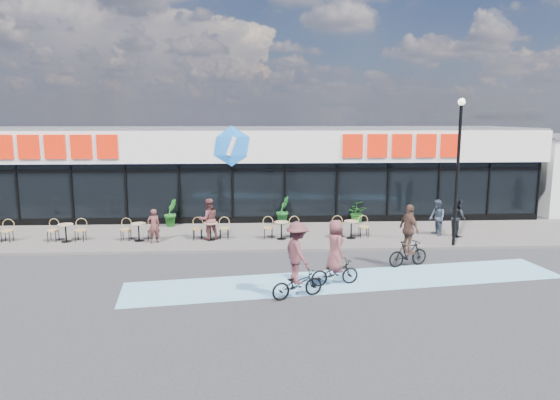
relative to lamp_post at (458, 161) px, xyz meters
name	(u,v)px	position (x,y,z in m)	size (l,w,h in m)	color
ground	(225,268)	(-8.93, -2.30, -3.47)	(120.00, 120.00, 0.00)	#28282B
sidewalk	(231,236)	(-8.93, 2.20, -3.42)	(44.00, 5.00, 0.10)	#5D5752
bike_lane	(349,280)	(-4.93, -3.80, -3.46)	(14.00, 2.20, 0.01)	#6AA5C8
building	(235,170)	(-8.93, 7.63, -1.13)	(30.60, 6.57, 4.75)	black
lamp_post	(458,161)	(0.00, 0.00, 0.00)	(0.28, 0.28, 5.74)	black
bistro_set_2	(67,230)	(-15.58, 1.46, -2.91)	(1.54, 0.62, 0.90)	tan
bistro_set_3	(139,230)	(-12.65, 1.46, -2.91)	(1.54, 0.62, 0.90)	tan
bistro_set_4	(211,229)	(-9.71, 1.46, -2.91)	(1.54, 0.62, 0.90)	tan
bistro_set_5	(281,228)	(-6.78, 1.46, -2.91)	(1.54, 0.62, 0.90)	tan
bistro_set_6	(351,227)	(-3.84, 1.46, -2.91)	(1.54, 0.62, 0.90)	tan
potted_plant_left	(170,213)	(-11.80, 4.17, -2.74)	(0.69, 0.56, 1.26)	#1B5F1B
potted_plant_mid	(283,210)	(-6.55, 4.36, -2.71)	(0.72, 0.58, 1.31)	#17531E
potted_plant_right	(356,212)	(-3.03, 4.39, -2.86)	(0.92, 0.80, 1.02)	#1B5518
patron_left	(154,226)	(-11.96, 1.01, -2.67)	(0.51, 0.33, 1.40)	#532C2A
patron_right	(209,219)	(-9.80, 1.45, -2.50)	(0.84, 0.65, 1.73)	brown
pedestrian_a	(437,218)	(-0.07, 1.68, -2.59)	(0.76, 0.59, 1.55)	#323D4D
pedestrian_b	(458,217)	(0.76, 1.53, -2.56)	(0.79, 0.61, 1.62)	black
cyclist_a	(335,259)	(-5.45, -4.21, -2.65)	(1.62, 0.88, 2.05)	black
cyclist_b	(409,240)	(-2.59, -2.40, -2.53)	(1.58, 1.10, 2.19)	black
cyclist_c	(297,264)	(-6.70, -5.25, -2.45)	(1.67, 1.31, 2.23)	black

